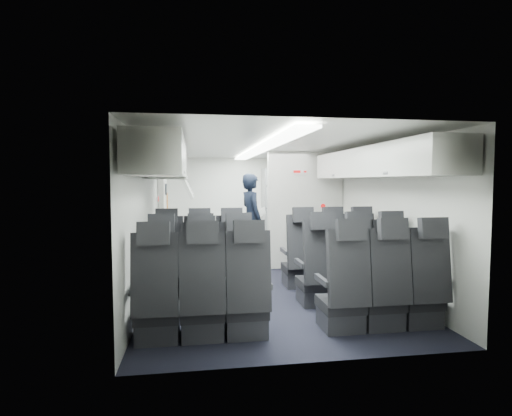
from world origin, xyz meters
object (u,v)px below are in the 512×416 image
object	(u,v)px
seat_row_front	(266,262)
galley_unit	(281,210)
seat_row_rear	(296,296)
boarding_door	(163,215)
seat_row_mid	(278,276)
flight_attendant	(251,218)
carry_on_bag	(167,167)

from	to	relation	value
seat_row_front	galley_unit	xyz separation A→B (m)	(0.95, 3.25, 0.55)
seat_row_rear	boarding_door	distance (m)	4.25
seat_row_mid	galley_unit	distance (m)	4.30
galley_unit	flight_attendant	size ratio (longest dim) A/B	1.08
galley_unit	carry_on_bag	xyz separation A→B (m)	(-2.40, -2.86, 0.87)
seat_row_front	galley_unit	bearing A→B (deg)	73.72
seat_row_mid	galley_unit	xyz separation A→B (m)	(0.95, 4.15, 0.55)
seat_row_rear	flight_attendant	bearing A→B (deg)	89.05
carry_on_bag	seat_row_front	bearing A→B (deg)	-2.30
boarding_door	flight_attendant	world-z (taller)	boarding_door
seat_row_mid	seat_row_rear	bearing A→B (deg)	-90.00
flight_attendant	seat_row_rear	bearing A→B (deg)	164.21
seat_row_mid	flight_attendant	distance (m)	2.88
galley_unit	boarding_door	distance (m)	2.84
boarding_door	galley_unit	bearing A→B (deg)	24.28
seat_row_rear	galley_unit	size ratio (longest dim) A/B	1.75
flight_attendant	carry_on_bag	size ratio (longest dim) A/B	4.06
boarding_door	seat_row_front	bearing A→B (deg)	-51.84
seat_row_front	seat_row_rear	bearing A→B (deg)	-90.00
seat_row_front	carry_on_bag	distance (m)	2.07
seat_row_front	seat_row_mid	distance (m)	0.90
seat_row_rear	flight_attendant	size ratio (longest dim) A/B	1.89
seat_row_front	galley_unit	size ratio (longest dim) A/B	1.75
galley_unit	flight_attendant	xyz separation A→B (m)	(-0.89, -1.31, -0.07)
seat_row_mid	flight_attendant	bearing A→B (deg)	88.75
boarding_door	seat_row_rear	bearing A→B (deg)	-67.13
seat_row_mid	seat_row_rear	distance (m)	0.90
boarding_door	carry_on_bag	bearing A→B (deg)	-83.59
galley_unit	seat_row_rear	bearing A→B (deg)	-100.65
seat_row_mid	carry_on_bag	bearing A→B (deg)	138.22
boarding_door	carry_on_bag	xyz separation A→B (m)	(0.19, -1.69, 0.87)
seat_row_rear	carry_on_bag	world-z (taller)	carry_on_bag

